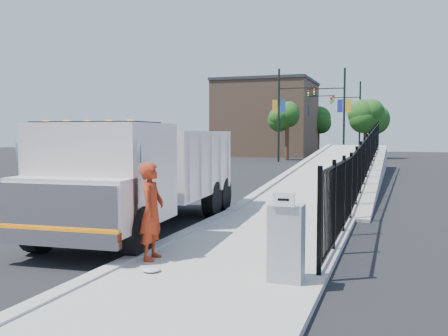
% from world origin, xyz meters
% --- Properties ---
extents(ground, '(120.00, 120.00, 0.00)m').
position_xyz_m(ground, '(0.00, 0.00, 0.00)').
color(ground, black).
rests_on(ground, ground).
extents(sidewalk, '(3.55, 12.00, 0.12)m').
position_xyz_m(sidewalk, '(1.93, -2.00, 0.06)').
color(sidewalk, '#9E998E').
rests_on(sidewalk, ground).
extents(curb, '(0.30, 12.00, 0.16)m').
position_xyz_m(curb, '(0.00, -2.00, 0.08)').
color(curb, '#ADAAA3').
rests_on(curb, ground).
extents(ramp, '(3.95, 24.06, 3.19)m').
position_xyz_m(ramp, '(2.12, 16.00, 0.00)').
color(ramp, '#9E998E').
rests_on(ramp, ground).
extents(iron_fence, '(0.10, 28.00, 1.80)m').
position_xyz_m(iron_fence, '(3.55, 12.00, 0.90)').
color(iron_fence, black).
rests_on(iron_fence, ground).
extents(truck, '(3.15, 8.27, 2.78)m').
position_xyz_m(truck, '(-1.40, 1.04, 1.56)').
color(truck, black).
rests_on(truck, ground).
extents(worker, '(0.51, 0.72, 1.84)m').
position_xyz_m(worker, '(0.40, -1.99, 1.04)').
color(worker, maroon).
rests_on(worker, sidewalk).
extents(utility_cabinet, '(0.55, 0.40, 1.25)m').
position_xyz_m(utility_cabinet, '(3.10, -2.54, 0.75)').
color(utility_cabinet, gray).
rests_on(utility_cabinet, sidewalk).
extents(arrow_sign, '(0.35, 0.04, 0.22)m').
position_xyz_m(arrow_sign, '(3.10, -2.76, 1.48)').
color(arrow_sign, white).
rests_on(arrow_sign, utility_cabinet).
extents(debris, '(0.32, 0.32, 0.08)m').
position_xyz_m(debris, '(0.79, -2.77, 0.16)').
color(debris, silver).
rests_on(debris, sidewalk).
extents(light_pole_0, '(3.77, 0.22, 8.00)m').
position_xyz_m(light_pole_0, '(-4.61, 32.03, 4.36)').
color(light_pole_0, black).
rests_on(light_pole_0, ground).
extents(light_pole_1, '(3.78, 0.22, 8.00)m').
position_xyz_m(light_pole_1, '(0.18, 33.23, 4.36)').
color(light_pole_1, black).
rests_on(light_pole_1, ground).
extents(light_pole_2, '(3.77, 0.22, 8.00)m').
position_xyz_m(light_pole_2, '(-4.20, 41.87, 4.36)').
color(light_pole_2, black).
rests_on(light_pole_2, ground).
extents(light_pole_3, '(3.78, 0.22, 8.00)m').
position_xyz_m(light_pole_3, '(0.67, 45.01, 4.36)').
color(light_pole_3, black).
rests_on(light_pole_3, ground).
extents(tree_0, '(2.34, 2.34, 5.17)m').
position_xyz_m(tree_0, '(-4.70, 34.54, 3.92)').
color(tree_0, '#382314').
rests_on(tree_0, ground).
extents(tree_1, '(2.76, 2.76, 5.38)m').
position_xyz_m(tree_1, '(1.86, 40.12, 3.95)').
color(tree_1, '#382314').
rests_on(tree_1, ground).
extents(tree_2, '(2.97, 2.97, 5.49)m').
position_xyz_m(tree_2, '(-4.15, 49.97, 3.96)').
color(tree_2, '#382314').
rests_on(tree_2, ground).
extents(building, '(10.00, 10.00, 8.00)m').
position_xyz_m(building, '(-9.00, 44.00, 4.00)').
color(building, '#8C664C').
rests_on(building, ground).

